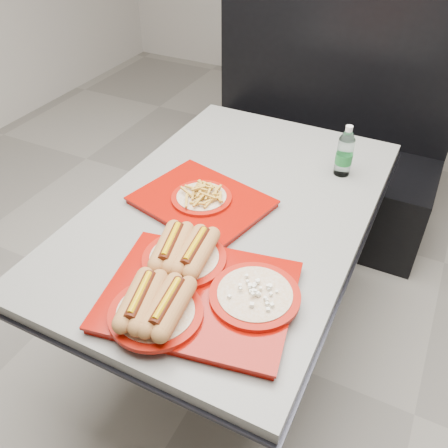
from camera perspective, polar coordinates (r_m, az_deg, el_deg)
The scene contains 6 objects.
ground at distance 2.19m, azimuth 0.72°, elevation -13.78°, with size 6.00×6.00×0.00m, color gray.
diner_table at distance 1.76m, azimuth 0.87°, elevation -2.08°, with size 0.92×1.42×0.75m.
booth_bench at distance 2.72m, azimuth 11.06°, elevation 8.57°, with size 1.30×0.57×1.35m.
tray_near at distance 1.31m, azimuth -3.85°, elevation -7.57°, with size 0.57×0.48×0.11m.
tray_far at distance 1.65m, azimuth -2.71°, elevation 3.02°, with size 0.50×0.43×0.09m.
water_bottle at distance 1.84m, azimuth 14.31°, elevation 8.20°, with size 0.06×0.06×0.20m.
Camera 1 is at (0.57, -1.20, 1.73)m, focal length 38.00 mm.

